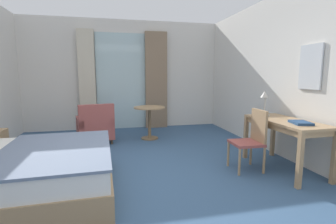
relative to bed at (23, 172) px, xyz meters
The scene contains 14 objects.
ground 1.48m from the bed, ahead, with size 5.78×7.61×0.10m, color #38567A.
wall_back 4.17m from the bed, 69.04° to the left, with size 5.38×0.12×2.88m, color silver.
wall_right 4.23m from the bed, ahead, with size 0.12×7.21×2.88m, color silver.
balcony_glass_door 4.03m from the bed, 69.41° to the left, with size 1.36×0.02×2.54m, color silver.
curtain_panel_left 3.73m from the bed, 82.40° to the left, with size 0.41×0.10×2.59m, color beige.
curtain_panel_right 4.34m from the bed, 57.41° to the left, with size 0.59×0.10×2.59m, color #897056.
bed is the anchor object (origin of this frame).
writing_desk 3.64m from the bed, ahead, with size 0.64×1.32×0.77m.
desk_chair 3.14m from the bed, ahead, with size 0.45×0.44×0.93m.
desk_lamp 3.67m from the bed, ahead, with size 0.17×0.17×0.42m.
closed_book 3.67m from the bed, ahead, with size 0.22×0.30×0.03m, color navy.
armchair_by_window 2.38m from the bed, 72.69° to the left, with size 0.85×0.89×0.86m.
round_cafe_table 3.03m from the bed, 51.11° to the left, with size 0.70×0.70×0.73m.
wall_mirror 4.18m from the bed, ahead, with size 0.02×0.42×0.67m.
Camera 1 is at (-0.36, -3.36, 1.44)m, focal length 26.61 mm.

